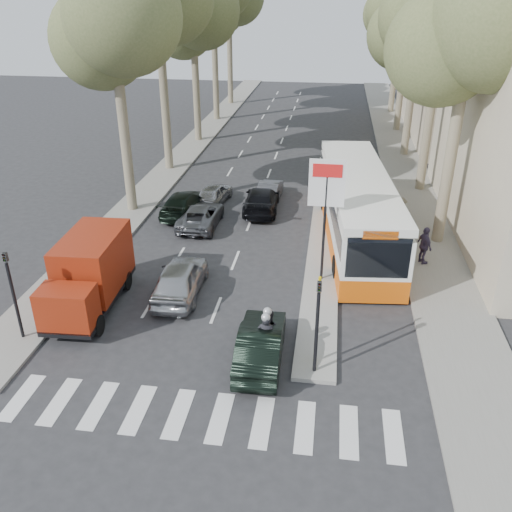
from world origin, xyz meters
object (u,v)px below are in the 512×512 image
at_px(silver_hatchback, 180,278).
at_px(dark_hatchback, 261,344).
at_px(city_bus, 357,206).
at_px(motorcycle, 266,336).
at_px(red_truck, 90,273).

relative_size(silver_hatchback, dark_hatchback, 1.04).
relative_size(silver_hatchback, city_bus, 0.33).
distance_m(city_bus, motorcycle, 11.14).
xyz_separation_m(city_bus, motorcycle, (-3.28, -10.60, -0.92)).
bearing_deg(dark_hatchback, motorcycle, -136.35).
bearing_deg(city_bus, motorcycle, -112.82).
bearing_deg(motorcycle, silver_hatchback, 136.94).
relative_size(city_bus, motorcycle, 5.68).
xyz_separation_m(silver_hatchback, red_truck, (-3.29, -1.41, 0.78)).
relative_size(silver_hatchback, motorcycle, 1.89).
distance_m(silver_hatchback, red_truck, 3.66).
bearing_deg(silver_hatchback, city_bus, -139.79).
distance_m(red_truck, city_bus, 13.48).
distance_m(dark_hatchback, motorcycle, 0.33).
bearing_deg(dark_hatchback, city_bus, -109.38).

